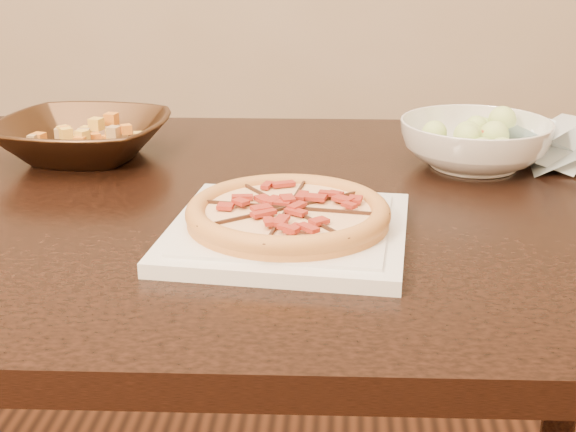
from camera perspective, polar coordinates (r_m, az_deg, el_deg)
name	(u,v)px	position (r m, az deg, el deg)	size (l,w,h in m)	color
dining_table	(209,257)	(1.18, -5.66, -2.91)	(1.51, 1.00, 0.75)	black
plate	(288,231)	(0.98, 0.00, -1.06)	(0.31, 0.31, 0.02)	silver
pizza	(288,213)	(0.98, 0.00, 0.21)	(0.25, 0.25, 0.03)	#DD8744
bronze_bowl	(84,138)	(1.36, -14.29, 5.39)	(0.27, 0.27, 0.07)	#412B1A
mixed_dish	(81,110)	(1.35, -14.48, 7.32)	(0.13, 0.13, 0.03)	tan
salad_bowl	(475,144)	(1.30, 13.14, 5.03)	(0.24, 0.24, 0.07)	silver
salad	(477,110)	(1.29, 13.30, 7.37)	(0.11, 0.11, 0.04)	#CEE37D
cling_film	(545,150)	(1.34, 17.79, 4.48)	(0.17, 0.14, 0.05)	silver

